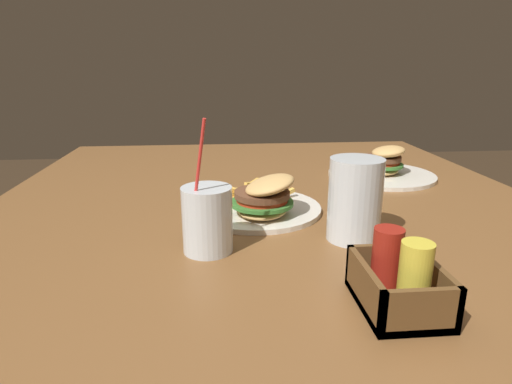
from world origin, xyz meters
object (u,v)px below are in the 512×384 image
Objects in this scene: juice_glass at (207,222)px; condiment_caddy at (399,282)px; spoon at (346,201)px; meal_plate_far at (383,168)px; meal_plate_near at (260,202)px; beer_glass at (355,202)px.

condiment_caddy is at bearing 51.36° from juice_glass.
meal_plate_far is (-0.22, 0.16, 0.02)m from spoon.
condiment_caddy is (0.62, -0.22, 0.01)m from meal_plate_far.
meal_plate_far is 0.65m from condiment_caddy.
meal_plate_far is at bearing 126.81° from meal_plate_near.
condiment_caddy is (0.35, 0.14, 0.01)m from meal_plate_near.
condiment_caddy is at bearing 21.22° from meal_plate_near.
spoon is at bearing 172.32° from condiment_caddy.
spoon is at bearing -36.97° from meal_plate_far.
condiment_caddy is at bearing -169.80° from spoon.
meal_plate_near is 1.43× the size of spoon.
juice_glass is at bearing -31.79° from meal_plate_near.
spoon is 0.40m from condiment_caddy.
spoon is at bearing 104.05° from meal_plate_near.
condiment_caddy is (0.19, 0.24, -0.02)m from juice_glass.
meal_plate_far is at bearing 152.73° from beer_glass.
meal_plate_near is at bearing 121.93° from spoon.
juice_glass is 1.17× the size of spoon.
beer_glass is at bearing 96.14° from juice_glass.
meal_plate_far is 2.19× the size of condiment_caddy.
meal_plate_near is 1.88× the size of beer_glass.
condiment_caddy reaches higher than spoon.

